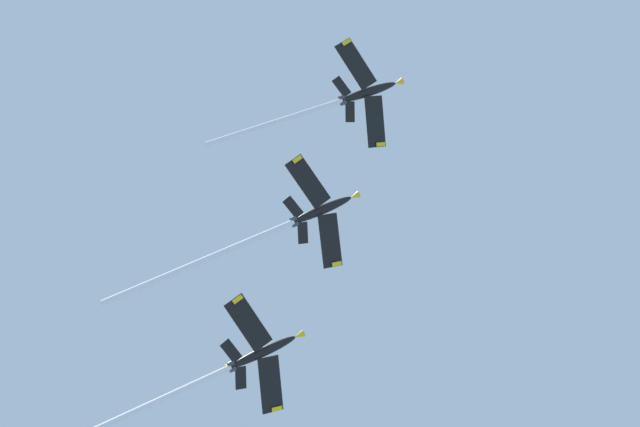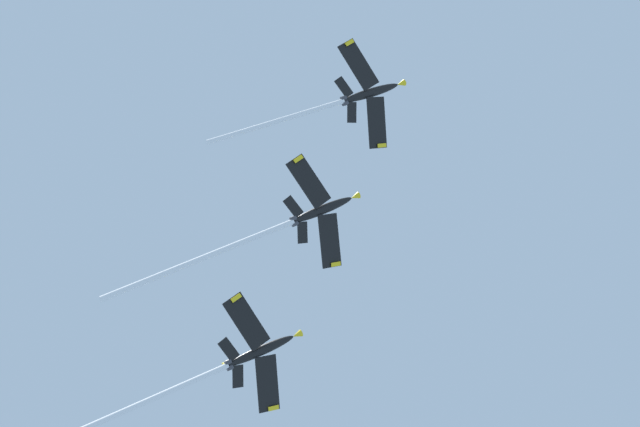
# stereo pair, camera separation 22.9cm
# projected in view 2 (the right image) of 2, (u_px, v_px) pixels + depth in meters

# --- Properties ---
(jet_lead) EXTENTS (19.76, 34.79, 20.68)m
(jet_lead) POSITION_uv_depth(u_px,v_px,m) (345.00, 101.00, 145.72)
(jet_lead) COLOR black
(jet_second) EXTENTS (19.64, 41.02, 23.88)m
(jet_second) POSITION_uv_depth(u_px,v_px,m) (277.00, 228.00, 137.61)
(jet_second) COLOR black
(jet_third) EXTENTS (19.76, 38.16, 20.86)m
(jet_third) POSITION_uv_depth(u_px,v_px,m) (221.00, 368.00, 131.65)
(jet_third) COLOR black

